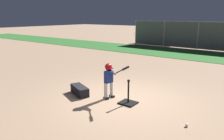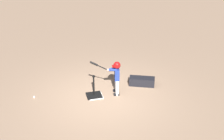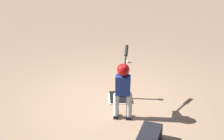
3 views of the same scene
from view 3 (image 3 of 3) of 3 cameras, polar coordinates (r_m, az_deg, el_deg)
name	(u,v)px [view 3 (image 3 of 3)]	position (r m, az deg, el deg)	size (l,w,h in m)	color
ground_plane	(111,104)	(6.34, -0.18, -6.22)	(90.00, 90.00, 0.00)	#93755B
home_plate	(119,99)	(6.50, 1.34, -5.27)	(0.44, 0.44, 0.02)	white
batting_tee	(120,94)	(6.50, 1.52, -4.47)	(0.48, 0.43, 0.72)	black
batter_child	(123,84)	(5.59, 2.05, -2.53)	(0.94, 0.36, 1.17)	silver
baseball	(128,61)	(8.19, 2.91, 1.60)	(0.07, 0.07, 0.07)	white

